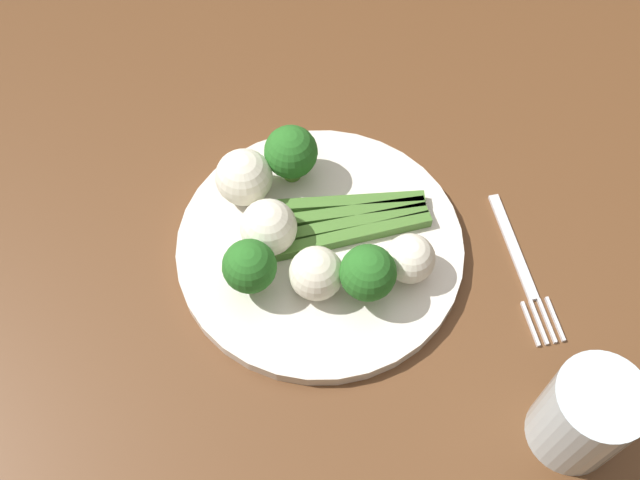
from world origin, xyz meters
TOP-DOWN VIEW (x-y plane):
  - ground_plane at (0.00, 0.00)m, footprint 6.00×6.00m
  - dining_table at (0.00, 0.00)m, footprint 1.21×1.08m
  - plate at (0.08, 0.06)m, footprint 0.28×0.28m
  - asparagus_bundle at (0.05, 0.04)m, footprint 0.16×0.09m
  - broccoli_front_left at (0.14, 0.11)m, footprint 0.05×0.05m
  - broccoli_back_right at (0.11, -0.02)m, footprint 0.05×0.05m
  - broccoli_near_center at (0.03, 0.11)m, footprint 0.05×0.05m
  - cauliflower_mid at (0.08, 0.11)m, footprint 0.05×0.05m
  - cauliflower_outer_edge at (0.16, 0.01)m, footprint 0.06×0.06m
  - cauliflower_near_fork at (-0.01, 0.08)m, footprint 0.05×0.05m
  - cauliflower_right at (0.13, 0.06)m, footprint 0.05×0.05m
  - fork at (-0.12, 0.06)m, footprint 0.06×0.16m
  - water_glass at (-0.15, 0.22)m, footprint 0.07×0.07m

SIDE VIEW (x-z plane):
  - ground_plane at x=0.00m, z-range -0.02..0.00m
  - dining_table at x=0.00m, z-range 0.27..0.99m
  - fork at x=-0.12m, z-range 0.72..0.73m
  - plate at x=0.08m, z-range 0.72..0.74m
  - asparagus_bundle at x=0.05m, z-range 0.74..0.75m
  - cauliflower_near_fork at x=-0.01m, z-range 0.74..0.78m
  - cauliflower_mid at x=0.08m, z-range 0.74..0.79m
  - cauliflower_right at x=0.13m, z-range 0.74..0.79m
  - cauliflower_outer_edge at x=0.16m, z-range 0.74..0.79m
  - water_glass at x=-0.15m, z-range 0.72..0.82m
  - broccoli_front_left at x=0.14m, z-range 0.74..0.80m
  - broccoli_near_center at x=0.03m, z-range 0.74..0.80m
  - broccoli_back_right at x=0.11m, z-range 0.74..0.81m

